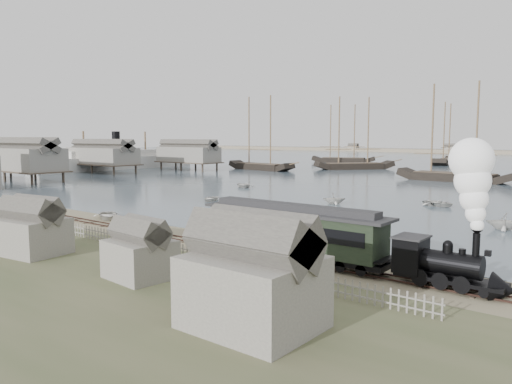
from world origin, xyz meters
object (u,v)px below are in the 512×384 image
Objects in this scene: locomotive at (465,225)px; beached_dinghy at (108,215)px; passenger_coach at (293,230)px; steamship at (116,150)px.

locomotive is 2.07× the size of beached_dinghy.
passenger_coach is at bearing -64.87° from beached_dinghy.
steamship reaches higher than beached_dinghy.
locomotive reaches higher than beached_dinghy.
beached_dinghy is at bearing 176.25° from locomotive.
steamship reaches higher than locomotive.
locomotive is 0.18× the size of steamship.
passenger_coach is 0.32× the size of steamship.
steamship is (-69.46, 51.36, 4.83)m from beached_dinghy.
locomotive is at bearing -63.17° from beached_dinghy.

